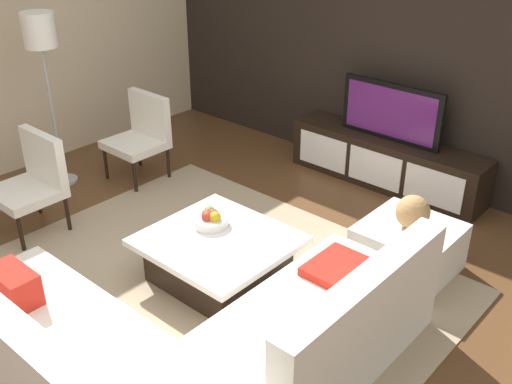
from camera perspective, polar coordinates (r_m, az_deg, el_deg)
ground_plane at (r=4.65m, az=-3.49°, el=-9.29°), size 14.00×14.00×0.00m
feature_wall_back at (r=6.08m, az=14.80°, el=13.58°), size 6.40×0.12×2.80m
side_wall_left at (r=6.64m, az=-23.18°, el=13.44°), size 0.12×5.20×2.80m
area_rug at (r=4.70m, az=-4.37°, el=-8.75°), size 3.45×2.80×0.01m
media_console at (r=6.20m, az=12.21°, el=2.81°), size 2.05×0.43×0.50m
television at (r=6.00m, az=12.72°, el=7.44°), size 1.07×0.06×0.57m
sectional_couch at (r=3.74m, az=-7.07°, el=-14.89°), size 2.38×2.44×0.80m
coffee_table at (r=4.64m, az=-3.58°, el=-6.26°), size 1.05×0.99×0.38m
accent_chair_near at (r=5.54m, az=-20.38°, el=1.28°), size 0.57×0.53×0.87m
floor_lamp at (r=6.06m, az=-19.75°, el=13.22°), size 0.30×0.30×1.72m
ottoman at (r=4.90m, az=14.21°, el=-5.23°), size 0.70×0.70×0.40m
fruit_bowl at (r=4.69m, az=-4.35°, el=-2.54°), size 0.28×0.28×0.14m
accent_chair_far at (r=6.27m, az=-10.80°, el=5.65°), size 0.56×0.51×0.87m
decorative_ball at (r=4.73m, az=14.67°, el=-1.84°), size 0.26×0.26×0.26m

